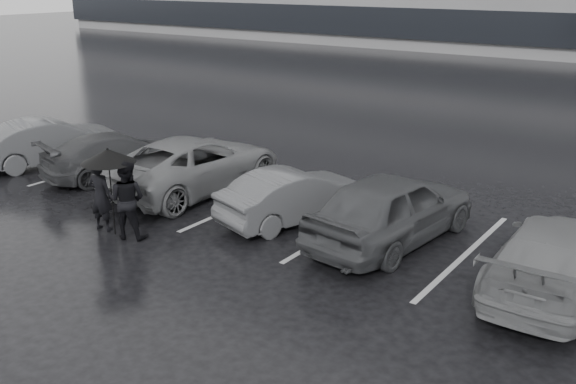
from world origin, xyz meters
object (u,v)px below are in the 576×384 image
(car_west_d, at_px, (51,142))
(pedestrian_right, at_px, (127,200))
(car_east, at_px, (557,256))
(car_west_a, at_px, (294,195))
(car_west_b, at_px, (194,164))
(pedestrian_left, at_px, (101,196))
(car_main, at_px, (392,208))
(car_west_c, at_px, (117,154))

(car_west_d, distance_m, pedestrian_right, 6.76)
(car_east, bearing_deg, car_west_a, -2.66)
(car_east, relative_size, pedestrian_right, 2.67)
(car_west_b, height_order, pedestrian_left, pedestrian_left)
(car_main, xyz_separation_m, car_west_b, (-5.78, 0.18, -0.05))
(car_west_a, height_order, car_east, car_east)
(car_west_c, relative_size, pedestrian_right, 2.45)
(car_west_b, xyz_separation_m, car_west_c, (-2.66, -0.31, -0.10))
(car_west_a, height_order, pedestrian_left, pedestrian_left)
(car_west_a, height_order, pedestrian_right, pedestrian_right)
(car_west_a, relative_size, car_east, 0.80)
(car_west_c, bearing_deg, car_west_a, -164.67)
(car_west_a, bearing_deg, car_main, -160.01)
(pedestrian_left, bearing_deg, car_west_c, -56.55)
(car_main, distance_m, car_west_a, 2.40)
(car_west_c, relative_size, car_west_d, 1.01)
(car_main, distance_m, car_west_d, 10.97)
(car_west_b, relative_size, pedestrian_left, 3.22)
(car_west_c, bearing_deg, car_east, -165.35)
(car_west_d, xyz_separation_m, pedestrian_right, (6.26, -2.55, 0.18))
(car_west_a, xyz_separation_m, car_west_b, (-3.39, 0.32, 0.11))
(car_west_b, relative_size, car_west_c, 1.22)
(car_main, bearing_deg, pedestrian_left, 35.34)
(car_main, height_order, car_west_a, car_main)
(car_west_a, bearing_deg, pedestrian_left, 59.79)
(car_west_a, height_order, car_west_c, car_west_c)
(car_west_b, xyz_separation_m, car_west_d, (-5.18, -0.66, -0.03))
(pedestrian_right, bearing_deg, car_west_d, -44.51)
(car_west_b, bearing_deg, car_west_d, 8.67)
(car_west_b, height_order, car_west_c, car_west_b)
(car_west_d, relative_size, pedestrian_left, 2.61)
(car_west_b, xyz_separation_m, car_east, (9.15, -0.47, -0.05))
(car_west_a, xyz_separation_m, pedestrian_right, (-2.31, -2.89, 0.25))
(car_west_c, height_order, pedestrian_left, pedestrian_left)
(car_west_b, bearing_deg, pedestrian_right, 109.92)
(car_west_b, distance_m, car_west_d, 5.22)
(car_west_a, distance_m, pedestrian_left, 4.28)
(car_west_b, relative_size, car_east, 1.12)
(car_west_c, distance_m, pedestrian_left, 4.15)
(car_west_d, distance_m, car_east, 14.33)
(car_west_a, bearing_deg, car_east, -164.78)
(car_west_c, bearing_deg, car_main, -163.72)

